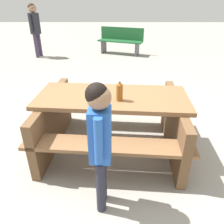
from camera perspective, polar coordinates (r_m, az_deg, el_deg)
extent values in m
plane|color=gray|center=(3.01, 0.00, -8.83)|extent=(30.00, 30.00, 0.00)
cube|color=brown|center=(2.64, 0.00, 3.83)|extent=(1.85, 0.90, 0.05)
cube|color=brown|center=(2.31, -1.12, -8.68)|extent=(1.82, 0.42, 0.04)
cube|color=brown|center=(3.27, 0.79, 3.17)|extent=(1.82, 0.42, 0.04)
cube|color=brown|center=(2.97, -15.19, -2.40)|extent=(0.21, 1.40, 0.70)
cube|color=brown|center=(2.87, 15.76, -3.67)|extent=(0.21, 1.40, 0.70)
cylinder|color=brown|center=(2.47, 1.91, 5.02)|extent=(0.07, 0.07, 0.19)
cone|color=brown|center=(2.42, 1.95, 7.49)|extent=(0.07, 0.07, 0.04)
cylinder|color=silver|center=(2.41, 1.96, 8.13)|extent=(0.04, 0.04, 0.02)
cube|color=white|center=(2.67, -4.17, 5.04)|extent=(0.20, 0.15, 0.03)
cube|color=#D8B272|center=(2.66, -4.19, 5.69)|extent=(0.16, 0.09, 0.04)
cylinder|color=maroon|center=(2.65, -4.20, 6.05)|extent=(0.14, 0.06, 0.03)
ellipsoid|color=maroon|center=(2.65, -4.21, 6.29)|extent=(0.07, 0.04, 0.01)
cylinder|color=#262633|center=(2.17, -2.63, -16.57)|extent=(0.09, 0.09, 0.57)
cylinder|color=#262633|center=(2.09, -2.95, -19.01)|extent=(0.09, 0.09, 0.57)
cube|color=#2659B2|center=(1.79, -3.17, -6.01)|extent=(0.19, 0.20, 0.48)
cylinder|color=#2659B2|center=(1.88, -2.84, -3.34)|extent=(0.07, 0.07, 0.41)
cylinder|color=#2659B2|center=(1.68, -3.60, -7.64)|extent=(0.07, 0.07, 0.41)
sphere|color=#997051|center=(1.63, -3.49, 3.80)|extent=(0.19, 0.19, 0.19)
sphere|color=black|center=(1.62, -4.01, 4.57)|extent=(0.18, 0.18, 0.18)
cube|color=#1E592D|center=(7.74, 2.11, 17.93)|extent=(1.54, 0.91, 0.04)
cube|color=#1E592D|center=(7.87, 2.59, 19.72)|extent=(1.42, 0.57, 0.40)
cube|color=#4C4C51|center=(7.99, -2.17, 16.62)|extent=(0.18, 0.36, 0.41)
cube|color=#4C4C51|center=(7.61, 6.52, 15.88)|extent=(0.18, 0.36, 0.41)
cylinder|color=#3F334C|center=(7.81, -18.30, 16.16)|extent=(0.11, 0.11, 0.72)
cylinder|color=#3F334C|center=(7.69, -19.12, 15.88)|extent=(0.11, 0.11, 0.72)
cube|color=#26262D|center=(7.65, -19.51, 20.84)|extent=(0.31, 0.31, 0.61)
cylinder|color=#26262D|center=(7.76, -18.74, 21.26)|extent=(0.09, 0.09, 0.52)
cylinder|color=#26262D|center=(7.54, -20.38, 20.85)|extent=(0.09, 0.09, 0.52)
sphere|color=#997051|center=(7.62, -20.06, 23.96)|extent=(0.24, 0.24, 0.24)
sphere|color=#331E14|center=(7.63, -20.21, 24.17)|extent=(0.23, 0.23, 0.23)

